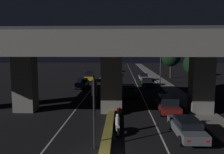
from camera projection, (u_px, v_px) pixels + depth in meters
name	position (u px, v px, depth m)	size (l,w,h in m)	color
lane_line_left_inner	(99.00, 80.00, 46.51)	(0.12, 126.00, 0.00)	beige
lane_line_right_inner	(135.00, 80.00, 46.19)	(0.12, 126.00, 0.00)	beige
median_divider	(117.00, 79.00, 46.33)	(0.64, 126.00, 0.42)	olive
sidewalk_right	(165.00, 85.00, 39.03)	(2.52, 126.00, 0.14)	gray
elevated_overpass	(108.00, 48.00, 21.21)	(34.49, 12.48, 8.48)	slate
traffic_light_left_of_median	(94.00, 100.00, 13.49)	(0.30, 0.49, 4.50)	black
street_lamp	(159.00, 59.00, 39.36)	(2.45, 0.32, 7.79)	#2D2D30
car_grey_lead	(186.00, 127.00, 15.44)	(1.87, 4.63, 1.40)	#515459
car_dark_red_second	(168.00, 104.00, 21.70)	(2.06, 4.47, 1.63)	#591414
car_dark_green_third	(129.00, 90.00, 29.54)	(2.18, 4.55, 1.56)	black
car_dark_green_fourth	(147.00, 82.00, 37.78)	(2.02, 4.50, 1.41)	black
car_silver_fifth	(144.00, 77.00, 44.90)	(1.93, 4.28, 1.43)	gray
car_dark_blue_lead_oncoming	(82.00, 83.00, 35.96)	(1.90, 4.35, 1.55)	#141938
car_taxi_yellow_second_oncoming	(90.00, 76.00, 44.18)	(1.95, 4.24, 1.90)	gold
car_dark_red_third_oncoming	(109.00, 73.00, 53.43)	(2.15, 4.40, 1.42)	#591414
car_dark_red_fourth_oncoming	(110.00, 69.00, 63.64)	(1.92, 4.73, 1.76)	#591414
motorcycle_white_filtering_near	(118.00, 126.00, 16.05)	(0.34, 1.81, 1.52)	black
motorcycle_red_filtering_mid	(118.00, 107.00, 21.33)	(0.32, 1.86, 1.51)	black
roadside_tree_kerbside_mid	(197.00, 64.00, 33.65)	(4.14, 4.14, 6.17)	#2D2116
roadside_tree_kerbside_far	(171.00, 57.00, 48.96)	(4.15, 4.15, 6.80)	#38281C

